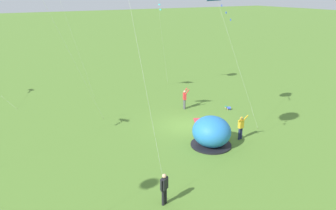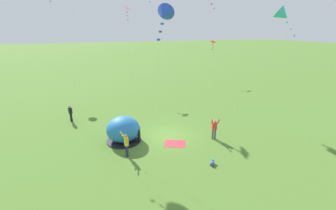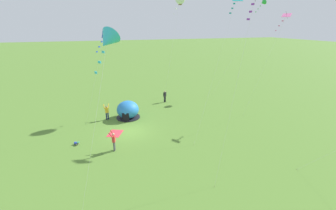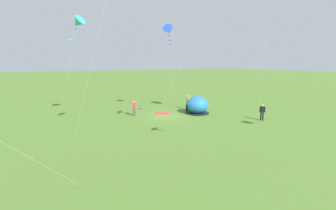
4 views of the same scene
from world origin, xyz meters
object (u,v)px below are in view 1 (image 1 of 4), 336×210
(person_watching_sky, at_px, (185,98))
(person_flying_kite, at_px, (241,126))
(toddler_crawling, at_px, (228,108))
(popup_tent, at_px, (211,132))
(person_near_tent, at_px, (164,187))

(person_watching_sky, xyz_separation_m, person_flying_kite, (-7.36, -0.13, 0.00))
(toddler_crawling, xyz_separation_m, person_flying_kite, (-5.26, 3.12, 0.82))
(popup_tent, bearing_deg, person_watching_sky, -17.75)
(person_watching_sky, bearing_deg, popup_tent, 162.25)
(person_watching_sky, bearing_deg, person_flying_kite, -179.00)
(person_watching_sky, relative_size, person_near_tent, 1.10)
(toddler_crawling, height_order, person_near_tent, person_near_tent)
(toddler_crawling, height_order, person_watching_sky, person_watching_sky)
(popup_tent, distance_m, person_near_tent, 7.25)
(popup_tent, bearing_deg, person_near_tent, 125.24)
(toddler_crawling, bearing_deg, person_flying_kite, 149.32)
(person_flying_kite, distance_m, person_near_tent, 9.24)
(popup_tent, xyz_separation_m, person_flying_kite, (-0.21, -2.42, 0.00))
(toddler_crawling, bearing_deg, person_near_tent, 128.85)
(person_watching_sky, distance_m, person_flying_kite, 7.36)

